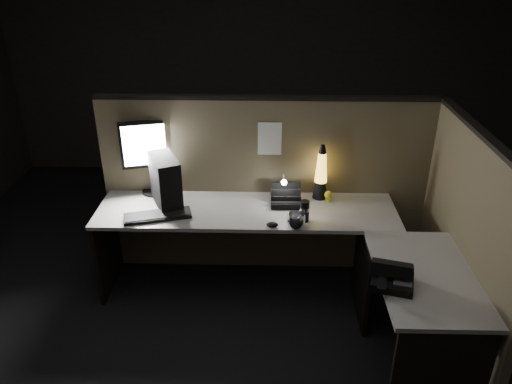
{
  "coord_description": "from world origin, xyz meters",
  "views": [
    {
      "loc": [
        0.01,
        -2.76,
        2.57
      ],
      "look_at": [
        -0.07,
        0.35,
        1.01
      ],
      "focal_mm": 35.0,
      "sensor_mm": 36.0,
      "label": 1
    }
  ],
  "objects_px": {
    "desk_phone": "(391,276)",
    "monitor": "(151,150)",
    "pc_tower": "(165,181)",
    "keyboard": "(158,216)",
    "lava_lamp": "(321,176)"
  },
  "relations": [
    {
      "from": "monitor",
      "to": "lava_lamp",
      "type": "relative_size",
      "value": 1.35
    },
    {
      "from": "monitor",
      "to": "keyboard",
      "type": "bearing_deg",
      "value": -91.05
    },
    {
      "from": "monitor",
      "to": "keyboard",
      "type": "height_order",
      "value": "monitor"
    },
    {
      "from": "keyboard",
      "to": "lava_lamp",
      "type": "relative_size",
      "value": 1.1
    },
    {
      "from": "lava_lamp",
      "to": "desk_phone",
      "type": "bearing_deg",
      "value": -73.81
    },
    {
      "from": "keyboard",
      "to": "lava_lamp",
      "type": "bearing_deg",
      "value": 0.78
    },
    {
      "from": "desk_phone",
      "to": "monitor",
      "type": "bearing_deg",
      "value": 159.78
    },
    {
      "from": "monitor",
      "to": "keyboard",
      "type": "relative_size",
      "value": 1.24
    },
    {
      "from": "pc_tower",
      "to": "desk_phone",
      "type": "height_order",
      "value": "pc_tower"
    },
    {
      "from": "keyboard",
      "to": "lava_lamp",
      "type": "distance_m",
      "value": 1.3
    },
    {
      "from": "keyboard",
      "to": "desk_phone",
      "type": "relative_size",
      "value": 1.7
    },
    {
      "from": "monitor",
      "to": "pc_tower",
      "type": "bearing_deg",
      "value": -72.13
    },
    {
      "from": "pc_tower",
      "to": "monitor",
      "type": "bearing_deg",
      "value": 98.54
    },
    {
      "from": "pc_tower",
      "to": "keyboard",
      "type": "relative_size",
      "value": 0.8
    },
    {
      "from": "pc_tower",
      "to": "monitor",
      "type": "relative_size",
      "value": 0.65
    }
  ]
}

